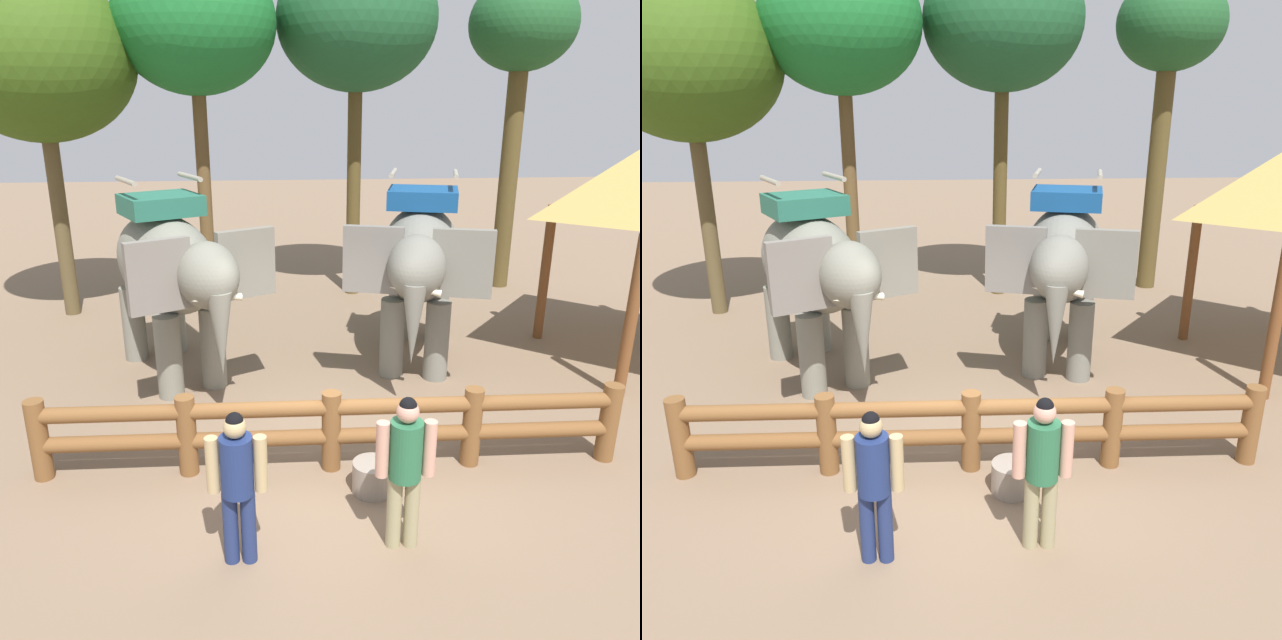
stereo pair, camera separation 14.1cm
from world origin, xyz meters
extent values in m
plane|color=#7D644D|center=(0.00, 0.00, 0.00)|extent=(60.00, 60.00, 0.00)
cylinder|color=brown|center=(-3.56, 0.05, 0.53)|extent=(0.24, 0.24, 1.05)
cylinder|color=brown|center=(-1.78, 0.01, 0.53)|extent=(0.24, 0.24, 1.05)
cylinder|color=brown|center=(0.00, -0.03, 0.53)|extent=(0.24, 0.24, 1.05)
cylinder|color=brown|center=(1.78, -0.07, 0.53)|extent=(0.24, 0.24, 1.05)
cylinder|color=brown|center=(3.56, -0.11, 0.53)|extent=(0.24, 0.24, 1.05)
cylinder|color=brown|center=(0.00, -0.03, 0.45)|extent=(7.13, 0.35, 0.20)
cylinder|color=brown|center=(0.00, -0.03, 0.85)|extent=(7.13, 0.35, 0.20)
cylinder|color=gray|center=(-1.65, 2.57, 0.67)|extent=(0.40, 0.40, 1.34)
cylinder|color=gray|center=(-2.30, 2.23, 0.67)|extent=(0.40, 0.40, 1.34)
cylinder|color=gray|center=(-2.49, 4.17, 0.67)|extent=(0.40, 0.40, 1.34)
cylinder|color=gray|center=(-3.14, 3.83, 0.67)|extent=(0.40, 0.40, 1.34)
ellipsoid|color=gray|center=(-2.39, 3.20, 1.92)|extent=(2.58, 3.29, 1.56)
ellipsoid|color=gray|center=(-1.57, 1.62, 2.12)|extent=(1.22, 1.29, 0.95)
cube|color=gray|center=(-1.05, 2.03, 2.18)|extent=(0.85, 0.53, 1.00)
cube|color=gray|center=(-2.20, 1.43, 2.18)|extent=(0.85, 0.53, 1.00)
cone|color=gray|center=(-1.41, 1.31, 1.36)|extent=(0.36, 0.36, 1.23)
cone|color=beige|center=(-1.30, 1.48, 1.84)|extent=(0.41, 0.29, 0.17)
cone|color=beige|center=(-1.61, 1.31, 1.84)|extent=(0.41, 0.29, 0.17)
cube|color=#276A55|center=(-2.39, 3.20, 2.86)|extent=(1.47, 1.42, 0.31)
cylinder|color=#A59E8C|center=(-1.94, 3.43, 3.26)|extent=(0.49, 0.84, 0.08)
cylinder|color=#A59E8C|center=(-2.85, 2.96, 3.26)|extent=(0.49, 0.84, 0.08)
cylinder|color=slate|center=(2.01, 2.56, 0.67)|extent=(0.40, 0.40, 1.34)
cylinder|color=slate|center=(1.30, 2.75, 0.67)|extent=(0.40, 0.40, 1.34)
cylinder|color=slate|center=(2.48, 4.30, 0.67)|extent=(0.40, 0.40, 1.34)
cylinder|color=slate|center=(1.77, 4.50, 0.67)|extent=(0.40, 0.40, 1.34)
ellipsoid|color=slate|center=(1.89, 3.53, 1.93)|extent=(2.08, 3.26, 1.56)
ellipsoid|color=slate|center=(1.42, 1.80, 2.12)|extent=(1.09, 1.19, 0.96)
cube|color=slate|center=(2.08, 1.75, 2.18)|extent=(0.90, 0.36, 1.01)
cube|color=slate|center=(0.83, 2.10, 2.18)|extent=(0.90, 0.36, 1.01)
cone|color=slate|center=(1.33, 1.46, 1.36)|extent=(0.36, 0.36, 1.23)
cone|color=beige|center=(1.53, 1.52, 1.85)|extent=(0.42, 0.21, 0.17)
cone|color=beige|center=(1.19, 1.61, 1.85)|extent=(0.42, 0.21, 0.17)
cube|color=navy|center=(1.89, 3.53, 2.87)|extent=(1.36, 1.27, 0.31)
cylinder|color=#A59E8C|center=(2.39, 3.39, 3.27)|extent=(0.31, 0.89, 0.08)
cylinder|color=#A59E8C|center=(1.40, 3.66, 3.27)|extent=(0.31, 0.89, 0.08)
cylinder|color=navy|center=(-0.99, -1.66, 0.40)|extent=(0.15, 0.15, 0.80)
cylinder|color=navy|center=(-1.17, -1.65, 0.40)|extent=(0.15, 0.15, 0.80)
cylinder|color=navy|center=(-1.08, -1.65, 1.11)|extent=(0.34, 0.34, 0.62)
cylinder|color=tan|center=(-0.85, -1.66, 1.13)|extent=(0.13, 0.13, 0.58)
cylinder|color=tan|center=(-1.31, -1.64, 1.13)|extent=(0.13, 0.13, 0.58)
sphere|color=tan|center=(-1.08, -1.65, 1.53)|extent=(0.22, 0.22, 0.22)
sphere|color=black|center=(-1.08, -1.65, 1.59)|extent=(0.17, 0.17, 0.17)
cylinder|color=#9A9169|center=(0.68, -1.55, 0.41)|extent=(0.16, 0.16, 0.82)
cylinder|color=#9A9169|center=(0.50, -1.55, 0.41)|extent=(0.16, 0.16, 0.82)
cylinder|color=#296843|center=(0.59, -1.55, 1.14)|extent=(0.34, 0.34, 0.63)
cylinder|color=tan|center=(0.83, -1.56, 1.15)|extent=(0.13, 0.13, 0.60)
cylinder|color=tan|center=(0.35, -1.54, 1.15)|extent=(0.13, 0.13, 0.60)
sphere|color=tan|center=(0.59, -1.55, 1.56)|extent=(0.23, 0.23, 0.23)
sphere|color=black|center=(0.59, -1.55, 1.63)|extent=(0.18, 0.18, 0.18)
cylinder|color=brown|center=(4.51, 4.26, 1.30)|extent=(0.18, 0.18, 2.60)
cylinder|color=brown|center=(4.74, 1.65, 1.30)|extent=(0.18, 0.18, 2.60)
cylinder|color=brown|center=(-5.02, 6.53, 2.08)|extent=(0.32, 0.32, 4.15)
ellipsoid|color=#355415|center=(-5.02, 6.53, 5.17)|extent=(3.70, 3.70, 3.14)
cylinder|color=brown|center=(1.27, 7.59, 2.53)|extent=(0.31, 0.31, 5.07)
ellipsoid|color=#1D542D|center=(1.27, 7.59, 6.01)|extent=(3.43, 3.43, 2.91)
cylinder|color=brown|center=(-2.04, 6.80, 2.48)|extent=(0.29, 0.29, 4.97)
ellipsoid|color=#1A6A2B|center=(-2.04, 6.80, 5.85)|extent=(3.22, 3.22, 2.74)
cylinder|color=brown|center=(5.02, 7.89, 2.67)|extent=(0.43, 0.43, 5.35)
ellipsoid|color=#1F5428|center=(5.02, 7.89, 6.00)|extent=(2.37, 2.37, 2.02)
cylinder|color=gray|center=(0.44, -0.58, 0.19)|extent=(0.47, 0.47, 0.39)
camera|label=1|loc=(-0.72, -6.96, 4.45)|focal=35.44mm
camera|label=2|loc=(-0.58, -6.97, 4.45)|focal=35.44mm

